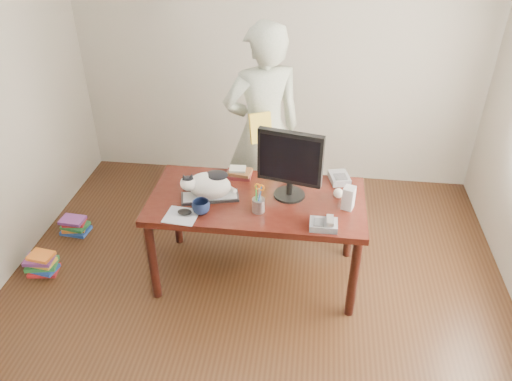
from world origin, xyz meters
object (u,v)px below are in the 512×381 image
at_px(cat, 207,184).
at_px(baseball, 338,193).
at_px(pen_cup, 259,204).
at_px(keyboard, 210,197).
at_px(person, 263,132).
at_px(coffee_mug, 201,207).
at_px(phone, 324,224).
at_px(book_stack, 239,173).
at_px(calculator, 339,178).
at_px(mouse, 185,212).
at_px(monitor, 290,162).
at_px(book_pile_b, 75,225).
at_px(speaker, 349,198).
at_px(book_pile_a, 42,264).
at_px(desk, 258,208).

distance_m(cat, baseball, 0.97).
bearing_deg(cat, pen_cup, -30.88).
height_order(keyboard, person, person).
height_order(coffee_mug, phone, coffee_mug).
distance_m(baseball, book_stack, 0.80).
relative_size(book_stack, calculator, 0.95).
bearing_deg(mouse, baseball, 24.13).
relative_size(monitor, book_pile_b, 2.08).
bearing_deg(book_stack, pen_cup, -61.69).
bearing_deg(monitor, phone, -39.85).
distance_m(coffee_mug, person, 1.04).
xyz_separation_m(cat, coffee_mug, (-0.01, -0.19, -0.07)).
height_order(cat, coffee_mug, cat).
height_order(coffee_mug, speaker, speaker).
xyz_separation_m(coffee_mug, book_pile_a, (-1.38, 0.04, -0.71)).
bearing_deg(book_stack, phone, -37.75).
relative_size(coffee_mug, calculator, 0.59).
bearing_deg(person, book_pile_b, -11.62).
bearing_deg(keyboard, baseball, -6.51).
bearing_deg(calculator, monitor, -157.27).
relative_size(pen_cup, baseball, 3.18).
xyz_separation_m(cat, monitor, (0.59, 0.09, 0.18)).
distance_m(keyboard, book_stack, 0.37).
bearing_deg(person, monitor, 86.60).
height_order(desk, phone, phone).
height_order(mouse, phone, phone).
height_order(monitor, book_pile_a, monitor).
relative_size(baseball, person, 0.04).
bearing_deg(pen_cup, book_pile_a, -178.84).
height_order(speaker, person, person).
bearing_deg(book_stack, monitor, -27.58).
relative_size(monitor, pen_cup, 2.30).
height_order(cat, book_pile_b, cat).
distance_m(coffee_mug, calculator, 1.13).
bearing_deg(book_pile_a, baseball, 6.99).
height_order(phone, calculator, phone).
relative_size(speaker, calculator, 0.79).
bearing_deg(coffee_mug, cat, 86.62).
distance_m(phone, baseball, 0.40).
xyz_separation_m(coffee_mug, book_stack, (0.19, 0.53, -0.02)).
distance_m(desk, baseball, 0.63).
bearing_deg(coffee_mug, speaker, 10.78).
xyz_separation_m(monitor, calculator, (0.38, 0.28, -0.28)).
xyz_separation_m(pen_cup, calculator, (0.58, 0.49, -0.04)).
xyz_separation_m(desk, book_pile_a, (-1.75, -0.28, -0.51)).
distance_m(speaker, book_stack, 0.91).
height_order(pen_cup, calculator, pen_cup).
relative_size(mouse, coffee_mug, 0.85).
distance_m(phone, book_pile_b, 2.42).
xyz_separation_m(phone, calculator, (0.11, 0.63, -0.00)).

